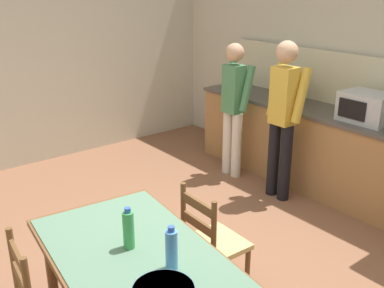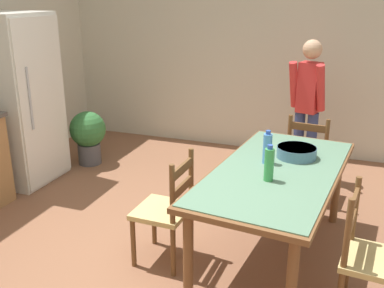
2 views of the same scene
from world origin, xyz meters
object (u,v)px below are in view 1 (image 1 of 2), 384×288
(paper_bag, at_px, (292,88))
(chair_side_far_left, at_px, (212,244))
(person_at_sink, at_px, (234,103))
(person_at_counter, at_px, (283,113))
(bottle_off_centre, at_px, (172,249))
(bottle_near_centre, at_px, (129,229))
(dining_table, at_px, (147,279))
(microwave, at_px, (367,107))

(paper_bag, bearing_deg, chair_side_far_left, -62.79)
(person_at_sink, distance_m, person_at_counter, 0.78)
(person_at_sink, bearing_deg, person_at_counter, -91.43)
(bottle_off_centre, relative_size, chair_side_far_left, 0.30)
(bottle_near_centre, distance_m, person_at_sink, 2.99)
(bottle_off_centre, xyz_separation_m, person_at_counter, (-1.24, 2.36, 0.08))
(paper_bag, bearing_deg, bottle_off_centre, -61.43)
(paper_bag, relative_size, chair_side_far_left, 0.40)
(dining_table, xyz_separation_m, person_at_counter, (-1.14, 2.46, 0.29))
(person_at_counter, bearing_deg, paper_bag, 32.10)
(paper_bag, bearing_deg, person_at_sink, -133.15)
(paper_bag, bearing_deg, dining_table, -63.85)
(microwave, relative_size, person_at_sink, 0.31)
(microwave, xyz_separation_m, chair_side_far_left, (0.16, -2.20, -0.65))
(person_at_sink, bearing_deg, microwave, -70.72)
(bottle_near_centre, bearing_deg, person_at_sink, 124.52)
(chair_side_far_left, xyz_separation_m, person_at_sink, (-1.59, 1.70, 0.47))
(microwave, distance_m, dining_table, 3.05)
(chair_side_far_left, distance_m, person_at_sink, 2.38)
(dining_table, relative_size, person_at_counter, 1.11)
(microwave, distance_m, chair_side_far_left, 2.30)
(bottle_off_centre, bearing_deg, chair_side_far_left, 122.73)
(bottle_near_centre, height_order, bottle_off_centre, same)
(bottle_near_centre, xyz_separation_m, bottle_off_centre, (0.33, 0.08, 0.00))
(bottle_near_centre, distance_m, bottle_off_centre, 0.34)
(bottle_off_centre, relative_size, person_at_counter, 0.16)
(paper_bag, distance_m, person_at_sink, 0.70)
(bottle_near_centre, bearing_deg, microwave, 95.12)
(chair_side_far_left, bearing_deg, bottle_near_centre, 99.58)
(microwave, xyz_separation_m, bottle_near_centre, (0.26, -2.96, -0.20))
(chair_side_far_left, xyz_separation_m, person_at_counter, (-0.81, 1.68, 0.53))
(bottle_near_centre, xyz_separation_m, person_at_counter, (-0.91, 2.44, 0.08))
(paper_bag, height_order, bottle_near_centre, paper_bag)
(microwave, relative_size, person_at_counter, 0.29)
(paper_bag, height_order, person_at_sink, person_at_sink)
(paper_bag, xyz_separation_m, bottle_off_centre, (1.56, -2.87, -0.23))
(microwave, bearing_deg, dining_table, -80.59)
(person_at_sink, bearing_deg, bottle_off_centre, -139.63)
(bottle_off_centre, height_order, person_at_counter, person_at_counter)
(paper_bag, distance_m, person_at_counter, 0.62)
(dining_table, height_order, bottle_off_centre, bottle_off_centre)
(microwave, height_order, chair_side_far_left, microwave)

